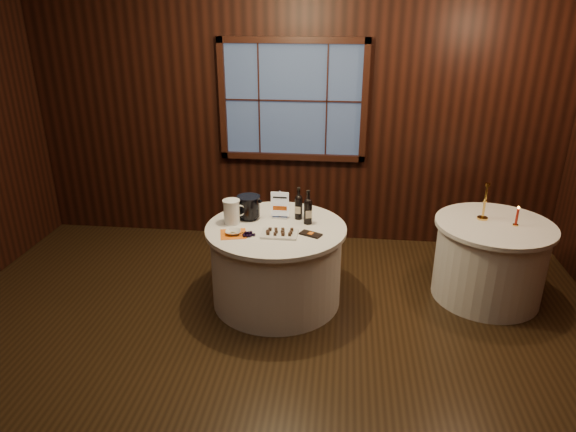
# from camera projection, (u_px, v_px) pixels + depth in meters

# --- Properties ---
(ground) EXTENTS (6.00, 6.00, 0.00)m
(ground) POSITION_uv_depth(u_px,v_px,m) (260.00, 367.00, 4.02)
(ground) COLOR black
(ground) RESTS_ON ground
(back_wall) EXTENTS (6.00, 0.10, 3.00)m
(back_wall) POSITION_uv_depth(u_px,v_px,m) (293.00, 110.00, 5.71)
(back_wall) COLOR black
(back_wall) RESTS_ON ground
(main_table) EXTENTS (1.28, 1.28, 0.77)m
(main_table) POSITION_uv_depth(u_px,v_px,m) (276.00, 264.00, 4.79)
(main_table) COLOR silver
(main_table) RESTS_ON ground
(side_table) EXTENTS (1.08, 1.08, 0.77)m
(side_table) POSITION_uv_depth(u_px,v_px,m) (489.00, 260.00, 4.86)
(side_table) COLOR silver
(side_table) RESTS_ON ground
(sign_stand) EXTENTS (0.17, 0.08, 0.27)m
(sign_stand) POSITION_uv_depth(u_px,v_px,m) (280.00, 209.00, 4.79)
(sign_stand) COLOR #B1B1B8
(sign_stand) RESTS_ON main_table
(port_bottle_left) EXTENTS (0.07, 0.08, 0.31)m
(port_bottle_left) POSITION_uv_depth(u_px,v_px,m) (299.00, 205.00, 4.76)
(port_bottle_left) COLOR black
(port_bottle_left) RESTS_ON main_table
(port_bottle_right) EXTENTS (0.08, 0.09, 0.32)m
(port_bottle_right) POSITION_uv_depth(u_px,v_px,m) (308.00, 209.00, 4.66)
(port_bottle_right) COLOR black
(port_bottle_right) RESTS_ON main_table
(ice_bucket) EXTENTS (0.22, 0.22, 0.22)m
(ice_bucket) POSITION_uv_depth(u_px,v_px,m) (249.00, 207.00, 4.77)
(ice_bucket) COLOR black
(ice_bucket) RESTS_ON main_table
(chocolate_plate) EXTENTS (0.32, 0.21, 0.05)m
(chocolate_plate) POSITION_uv_depth(u_px,v_px,m) (279.00, 233.00, 4.47)
(chocolate_plate) COLOR silver
(chocolate_plate) RESTS_ON main_table
(chocolate_box) EXTENTS (0.21, 0.17, 0.02)m
(chocolate_box) POSITION_uv_depth(u_px,v_px,m) (311.00, 234.00, 4.47)
(chocolate_box) COLOR black
(chocolate_box) RESTS_ON main_table
(grape_bunch) EXTENTS (0.18, 0.09, 0.04)m
(grape_bunch) POSITION_uv_depth(u_px,v_px,m) (248.00, 234.00, 4.44)
(grape_bunch) COLOR black
(grape_bunch) RESTS_ON main_table
(glass_pitcher) EXTENTS (0.21, 0.16, 0.23)m
(glass_pitcher) POSITION_uv_depth(u_px,v_px,m) (232.00, 212.00, 4.67)
(glass_pitcher) COLOR silver
(glass_pitcher) RESTS_ON main_table
(orange_napkin) EXTENTS (0.27, 0.27, 0.00)m
(orange_napkin) POSITION_uv_depth(u_px,v_px,m) (233.00, 234.00, 4.49)
(orange_napkin) COLOR orange
(orange_napkin) RESTS_ON main_table
(cracker_bowl) EXTENTS (0.15, 0.15, 0.03)m
(cracker_bowl) POSITION_uv_depth(u_px,v_px,m) (233.00, 232.00, 4.48)
(cracker_bowl) COLOR silver
(cracker_bowl) RESTS_ON orange_napkin
(brass_candlestick) EXTENTS (0.10, 0.10, 0.35)m
(brass_candlestick) POSITION_uv_depth(u_px,v_px,m) (484.00, 206.00, 4.76)
(brass_candlestick) COLOR gold
(brass_candlestick) RESTS_ON side_table
(red_candle) EXTENTS (0.05, 0.05, 0.19)m
(red_candle) POSITION_uv_depth(u_px,v_px,m) (517.00, 218.00, 4.64)
(red_candle) COLOR gold
(red_candle) RESTS_ON side_table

